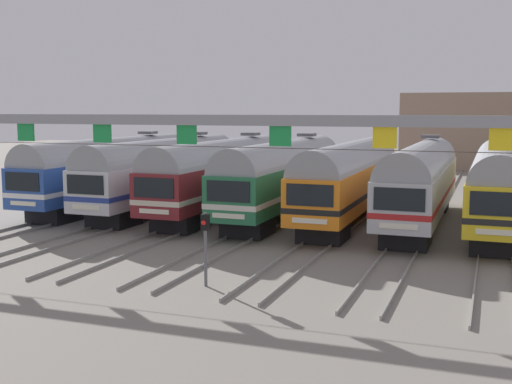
% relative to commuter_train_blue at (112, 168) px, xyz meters
% --- Properties ---
extents(ground_plane, '(160.00, 160.00, 0.00)m').
position_rel_commuter_train_blue_xyz_m(ground_plane, '(12.40, 0.00, -2.69)').
color(ground_plane, gray).
extents(track_bed, '(26.31, 70.00, 0.15)m').
position_rel_commuter_train_blue_xyz_m(track_bed, '(12.40, 17.00, -2.61)').
color(track_bed, gray).
rests_on(track_bed, ground).
extents(commuter_train_blue, '(2.88, 18.06, 5.05)m').
position_rel_commuter_train_blue_xyz_m(commuter_train_blue, '(0.00, 0.00, 0.00)').
color(commuter_train_blue, '#284C9E').
rests_on(commuter_train_blue, ground).
extents(commuter_train_silver, '(2.88, 18.06, 5.05)m').
position_rel_commuter_train_blue_xyz_m(commuter_train_silver, '(4.13, 0.00, 0.00)').
color(commuter_train_silver, silver).
rests_on(commuter_train_silver, ground).
extents(commuter_train_maroon, '(2.88, 18.06, 5.05)m').
position_rel_commuter_train_blue_xyz_m(commuter_train_maroon, '(8.27, 0.00, 0.00)').
color(commuter_train_maroon, maroon).
rests_on(commuter_train_maroon, ground).
extents(commuter_train_green, '(2.88, 18.06, 5.05)m').
position_rel_commuter_train_blue_xyz_m(commuter_train_green, '(12.40, 0.00, 0.00)').
color(commuter_train_green, '#236B42').
rests_on(commuter_train_green, ground).
extents(commuter_train_orange, '(2.88, 18.06, 4.77)m').
position_rel_commuter_train_blue_xyz_m(commuter_train_orange, '(16.54, -0.00, -0.00)').
color(commuter_train_orange, orange).
rests_on(commuter_train_orange, ground).
extents(commuter_train_stainless, '(2.88, 18.06, 5.05)m').
position_rel_commuter_train_blue_xyz_m(commuter_train_stainless, '(20.67, 0.00, 0.00)').
color(commuter_train_stainless, '#B2B5BA').
rests_on(commuter_train_stainless, ground).
extents(commuter_train_yellow, '(2.88, 18.06, 4.77)m').
position_rel_commuter_train_blue_xyz_m(commuter_train_yellow, '(24.80, -0.00, -0.00)').
color(commuter_train_yellow, gold).
rests_on(commuter_train_yellow, ground).
extents(catenary_gantry, '(30.04, 0.44, 6.97)m').
position_rel_commuter_train_blue_xyz_m(catenary_gantry, '(12.40, -13.50, 2.75)').
color(catenary_gantry, gray).
rests_on(catenary_gantry, ground).
extents(yard_signal_mast, '(0.28, 0.35, 2.83)m').
position_rel_commuter_train_blue_xyz_m(yard_signal_mast, '(14.47, -16.22, -0.71)').
color(yard_signal_mast, '#59595E').
rests_on(yard_signal_mast, ground).
extents(maintenance_building, '(21.80, 10.00, 8.49)m').
position_rel_commuter_train_blue_xyz_m(maintenance_building, '(25.39, 40.46, 1.56)').
color(maintenance_building, gray).
rests_on(maintenance_building, ground).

